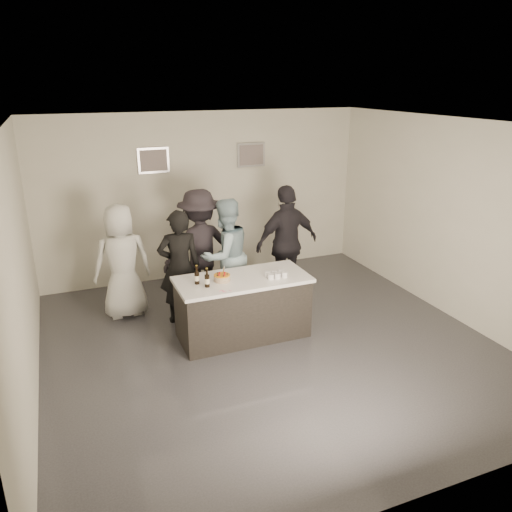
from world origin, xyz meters
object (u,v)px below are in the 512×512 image
at_px(person_main_blue, 226,256).
at_px(person_guest_left, 122,261).
at_px(person_main_black, 180,267).
at_px(bar_counter, 243,307).
at_px(beer_bottle_a, 197,275).
at_px(beer_bottle_b, 207,278).
at_px(person_guest_right, 287,243).
at_px(cake, 222,278).
at_px(person_guest_back, 200,247).

relative_size(person_main_blue, person_guest_left, 1.02).
xyz_separation_m(person_main_black, person_guest_left, (-0.77, 0.51, 0.02)).
distance_m(bar_counter, beer_bottle_a, 0.87).
distance_m(beer_bottle_b, person_guest_right, 2.06).
distance_m(beer_bottle_a, person_main_blue, 1.18).
height_order(bar_counter, person_main_black, person_main_black).
bearing_deg(person_guest_right, beer_bottle_b, 27.41).
distance_m(cake, person_main_blue, 1.02).
height_order(cake, beer_bottle_a, beer_bottle_a).
bearing_deg(beer_bottle_b, person_guest_right, 33.66).
xyz_separation_m(beer_bottle_b, person_guest_back, (0.33, 1.50, -0.08)).
bearing_deg(bar_counter, person_guest_left, 137.67).
xyz_separation_m(beer_bottle_a, person_guest_left, (-0.82, 1.30, -0.14)).
relative_size(bar_counter, person_guest_right, 0.97).
bearing_deg(person_main_blue, person_guest_back, -75.16).
relative_size(cake, person_main_blue, 0.12).
distance_m(beer_bottle_b, person_main_blue, 1.25).
bearing_deg(bar_counter, person_guest_back, 98.76).
bearing_deg(cake, bar_counter, -1.07).
xyz_separation_m(beer_bottle_a, person_main_black, (-0.05, 0.79, -0.16)).
bearing_deg(person_guest_left, person_main_black, 143.55).
distance_m(bar_counter, person_main_blue, 1.06).
xyz_separation_m(beer_bottle_b, person_guest_left, (-0.91, 1.45, -0.14)).
bearing_deg(beer_bottle_b, beer_bottle_a, 122.45).
distance_m(person_guest_left, person_guest_back, 1.25).
relative_size(person_guest_left, person_guest_right, 0.93).
xyz_separation_m(cake, person_guest_left, (-1.16, 1.32, -0.04)).
bearing_deg(person_guest_right, bar_counter, 34.85).
relative_size(beer_bottle_b, person_guest_back, 0.14).
height_order(beer_bottle_a, beer_bottle_b, same).
height_order(person_guest_left, person_guest_right, person_guest_right).
bearing_deg(beer_bottle_b, person_guest_back, 77.54).
xyz_separation_m(cake, person_main_black, (-0.40, 0.81, -0.06)).
distance_m(bar_counter, person_guest_right, 1.63).
bearing_deg(person_main_black, person_guest_back, -122.85).
height_order(beer_bottle_a, person_guest_back, person_guest_back).
xyz_separation_m(bar_counter, cake, (-0.30, 0.01, 0.49)).
height_order(beer_bottle_b, person_guest_left, person_guest_left).
bearing_deg(bar_counter, beer_bottle_a, 177.26).
relative_size(person_main_black, person_guest_back, 0.92).
distance_m(beer_bottle_a, person_guest_right, 2.06).
distance_m(person_main_blue, person_guest_right, 1.09).
bearing_deg(person_guest_left, person_guest_right, 170.56).
bearing_deg(beer_bottle_b, person_main_blue, 60.05).
bearing_deg(cake, beer_bottle_a, 175.84).
height_order(cake, beer_bottle_b, beer_bottle_b).
xyz_separation_m(bar_counter, person_main_black, (-0.69, 0.82, 0.42)).
distance_m(cake, person_guest_back, 1.38).
relative_size(cake, person_guest_right, 0.12).
bearing_deg(person_guest_back, bar_counter, 94.29).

